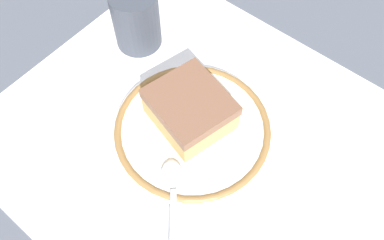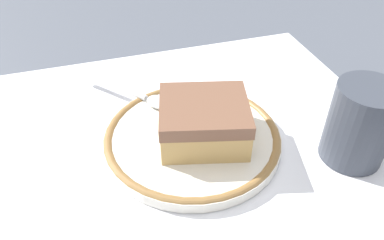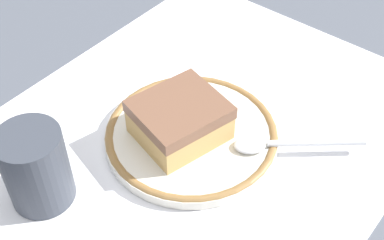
# 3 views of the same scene
# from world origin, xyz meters

# --- Properties ---
(ground_plane) EXTENTS (2.40, 2.40, 0.00)m
(ground_plane) POSITION_xyz_m (0.00, 0.00, 0.00)
(ground_plane) COLOR #4C515B
(placemat) EXTENTS (0.52, 0.43, 0.00)m
(placemat) POSITION_xyz_m (0.00, 0.00, 0.00)
(placemat) COLOR white
(placemat) RESTS_ON ground_plane
(plate) EXTENTS (0.20, 0.20, 0.01)m
(plate) POSITION_xyz_m (0.02, 0.00, 0.01)
(plate) COLOR silver
(plate) RESTS_ON placemat
(cake_slice) EXTENTS (0.11, 0.10, 0.05)m
(cake_slice) POSITION_xyz_m (0.03, -0.01, 0.04)
(cake_slice) COLOR tan
(cake_slice) RESTS_ON plate
(spoon) EXTENTS (0.11, 0.12, 0.01)m
(spoon) POSITION_xyz_m (-0.02, 0.09, 0.02)
(spoon) COLOR silver
(spoon) RESTS_ON plate
(cup) EXTENTS (0.06, 0.06, 0.09)m
(cup) POSITION_xyz_m (0.18, -0.07, 0.04)
(cup) COLOR #383D47
(cup) RESTS_ON placemat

